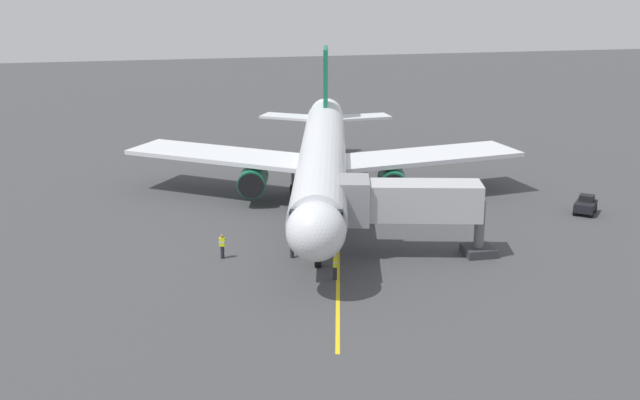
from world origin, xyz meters
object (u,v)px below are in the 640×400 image
Objects in this scene: ground_crew_wing_walker at (292,245)px; ground_crew_marshaller at (335,266)px; airplane at (322,159)px; tug_near_nose at (586,205)px; jet_bridge at (398,202)px; ground_crew_loader at (222,246)px.

ground_crew_marshaller is at bearing 114.67° from ground_crew_wing_walker.
airplane is 23.38× the size of ground_crew_wing_walker.
tug_near_nose is at bearing -168.16° from ground_crew_wing_walker.
jet_bridge is 6.72× the size of ground_crew_marshaller.
airplane is 23.38× the size of ground_crew_loader.
jet_bridge is 6.72× the size of ground_crew_wing_walker.
ground_crew_wing_walker and ground_crew_loader have the same top height.
airplane reaches higher than jet_bridge.
tug_near_nose is at bearing -161.21° from jet_bridge.
airplane is 3.48× the size of jet_bridge.
jet_bridge is at bearing -144.88° from ground_crew_marshaller.
jet_bridge is at bearing 102.64° from airplane.
ground_crew_wing_walker is (4.47, 11.40, -3.12)m from airplane.
ground_crew_loader is (4.67, -0.84, 0.00)m from ground_crew_wing_walker.
jet_bridge is 7.79m from ground_crew_wing_walker.
ground_crew_wing_walker is 25.34m from tug_near_nose.
ground_crew_marshaller is (5.17, 3.63, -2.88)m from jet_bridge.
jet_bridge reaches higher than ground_crew_wing_walker.
ground_crew_marshaller is 1.00× the size of ground_crew_wing_walker.
jet_bridge is 4.21× the size of tug_near_nose.
jet_bridge is 6.94m from ground_crew_marshaller.
ground_crew_marshaller is 24.72m from tug_near_nose.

